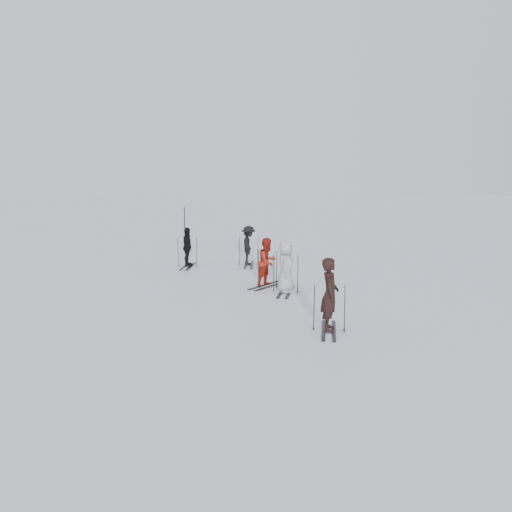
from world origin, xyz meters
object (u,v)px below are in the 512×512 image
Objects in this scene: skier_red at (267,263)px; skier_uphill_left at (187,248)px; piste_marker at (185,228)px; skier_near_dark at (330,295)px; skier_uphill_far at (249,246)px; skier_grey at (286,267)px.

skier_uphill_left is at bearing 82.40° from skier_red.
skier_uphill_left is 4.75m from piste_marker.
skier_uphill_far is at bearing 22.32° from skier_near_dark.
skier_near_dark reaches higher than skier_red.
piste_marker is (-0.98, 4.64, 0.25)m from skier_uphill_left.
skier_grey is at bearing -132.99° from skier_uphill_left.
skier_red is (-1.69, 4.81, -0.09)m from skier_near_dark.
skier_uphill_left is at bearing 52.77° from skier_grey.
skier_near_dark reaches higher than skier_grey.
skier_near_dark is 1.11× the size of skier_red.
piste_marker reaches higher than skier_uphill_far.
skier_uphill_far is 5.49m from piste_marker.
piste_marker reaches higher than skier_near_dark.
skier_near_dark is 4.07m from skier_grey.
piste_marker is at bearing 31.08° from skier_near_dark.
piste_marker is (-5.04, 8.83, 0.21)m from skier_grey.
skier_near_dark is 1.13× the size of skier_uphill_far.
skier_red is 9.09m from piste_marker.
skier_grey is 4.86m from skier_uphill_far.
skier_grey is at bearing -60.29° from piste_marker.
piste_marker reaches higher than skier_red.
skier_near_dark is at bearing -156.31° from skier_grey.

